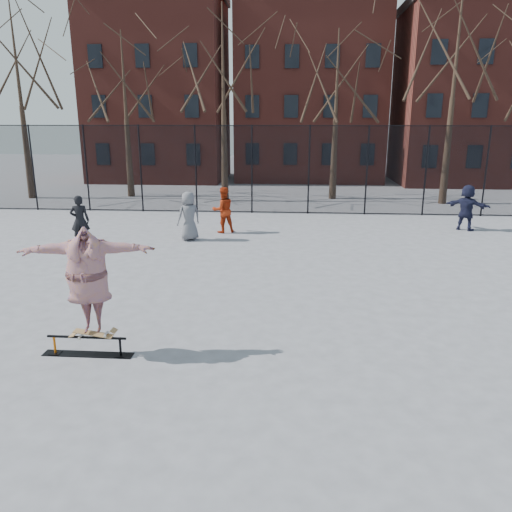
# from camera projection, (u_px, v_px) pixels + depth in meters

# --- Properties ---
(ground) EXTENTS (100.00, 100.00, 0.00)m
(ground) POSITION_uv_depth(u_px,v_px,m) (266.00, 324.00, 10.75)
(ground) COLOR slate
(skate_rail) EXTENTS (1.70, 0.26, 0.37)m
(skate_rail) POSITION_uv_depth(u_px,v_px,m) (87.00, 347.00, 9.32)
(skate_rail) COLOR black
(skate_rail) RESTS_ON ground
(skateboard) EXTENTS (0.78, 0.19, 0.09)m
(skateboard) POSITION_uv_depth(u_px,v_px,m) (93.00, 334.00, 9.24)
(skateboard) COLOR olive
(skateboard) RESTS_ON skate_rail
(skater) EXTENTS (2.49, 1.08, 1.96)m
(skater) POSITION_uv_depth(u_px,v_px,m) (89.00, 282.00, 8.96)
(skater) COLOR #753990
(skater) RESTS_ON skateboard
(bystander_grey) EXTENTS (1.03, 0.96, 1.76)m
(bystander_grey) POSITION_uv_depth(u_px,v_px,m) (189.00, 216.00, 17.91)
(bystander_grey) COLOR #5E5E63
(bystander_grey) RESTS_ON ground
(bystander_black) EXTENTS (0.72, 0.56, 1.75)m
(bystander_black) POSITION_uv_depth(u_px,v_px,m) (80.00, 220.00, 17.20)
(bystander_black) COLOR black
(bystander_black) RESTS_ON ground
(bystander_red) EXTENTS (1.06, 0.97, 1.76)m
(bystander_red) POSITION_uv_depth(u_px,v_px,m) (223.00, 210.00, 19.13)
(bystander_red) COLOR #A62A0E
(bystander_red) RESTS_ON ground
(bystander_navy) EXTENTS (1.70, 1.34, 1.80)m
(bystander_navy) POSITION_uv_depth(u_px,v_px,m) (467.00, 207.00, 19.54)
(bystander_navy) COLOR #191B33
(bystander_navy) RESTS_ON ground
(fence) EXTENTS (34.03, 0.07, 4.00)m
(fence) POSITION_uv_depth(u_px,v_px,m) (282.00, 169.00, 22.70)
(fence) COLOR black
(fence) RESTS_ON ground
(tree_row) EXTENTS (33.66, 7.46, 10.67)m
(tree_row) POSITION_uv_depth(u_px,v_px,m) (281.00, 55.00, 25.28)
(tree_row) COLOR black
(tree_row) RESTS_ON ground
(rowhouses) EXTENTS (29.00, 7.00, 13.00)m
(rowhouses) POSITION_uv_depth(u_px,v_px,m) (299.00, 91.00, 34.06)
(rowhouses) COLOR maroon
(rowhouses) RESTS_ON ground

